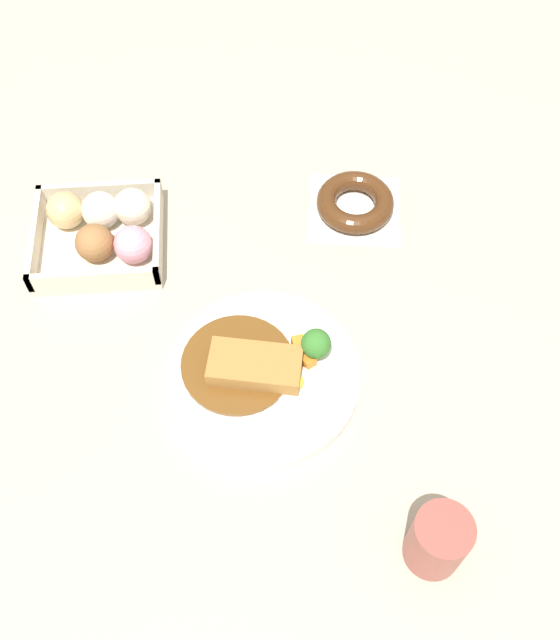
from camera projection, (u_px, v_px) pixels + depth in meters
ground_plane at (230, 358)px, 0.95m from camera, size 1.60×1.60×0.00m
curry_plate at (263, 372)px, 0.92m from camera, size 0.24×0.24×0.07m
donut_box at (103, 230)px, 1.03m from camera, size 0.18×0.16×0.06m
chocolate_ring_donut at (355, 203)px, 1.07m from camera, size 0.15×0.15×0.03m
coffee_mug at (438, 541)px, 0.78m from camera, size 0.06×0.06×0.09m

